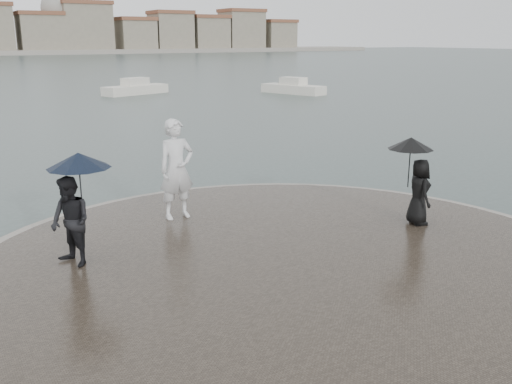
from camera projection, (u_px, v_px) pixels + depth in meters
ground at (439, 380)px, 7.51m from camera, size 400.00×400.00×0.00m
kerb_ring at (292, 276)px, 10.39m from camera, size 12.50×12.50×0.32m
quay_tip at (292, 275)px, 10.39m from camera, size 11.90×11.90×0.36m
statue at (177, 169)px, 12.84m from camera, size 0.85×0.58×2.28m
visitor_left at (73, 203)px, 10.17m from camera, size 1.26×1.16×2.04m
visitor_right at (416, 176)px, 12.41m from camera, size 1.08×1.01×1.95m
boats at (109, 94)px, 41.70m from camera, size 35.47×10.36×1.50m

